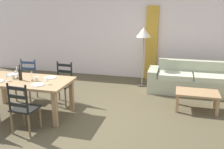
# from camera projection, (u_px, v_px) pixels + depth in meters

# --- Properties ---
(ground_plane) EXTENTS (9.60, 9.60, 0.02)m
(ground_plane) POSITION_uv_depth(u_px,v_px,m) (87.00, 120.00, 5.02)
(ground_plane) COLOR brown
(wall_far) EXTENTS (9.60, 0.16, 2.70)m
(wall_far) POSITION_uv_depth(u_px,v_px,m) (123.00, 34.00, 7.72)
(wall_far) COLOR silver
(wall_far) RESTS_ON ground_plane
(curtain_panel_left) EXTENTS (0.35, 0.08, 2.20)m
(curtain_panel_left) POSITION_uv_depth(u_px,v_px,m) (151.00, 44.00, 7.44)
(curtain_panel_left) COLOR gold
(curtain_panel_left) RESTS_ON ground_plane
(dining_table) EXTENTS (1.90, 0.96, 0.75)m
(dining_table) POSITION_uv_depth(u_px,v_px,m) (25.00, 84.00, 5.12)
(dining_table) COLOR #A37C53
(dining_table) RESTS_ON ground_plane
(dining_chair_near_right) EXTENTS (0.44, 0.42, 0.96)m
(dining_chair_near_right) POSITION_uv_depth(u_px,v_px,m) (23.00, 108.00, 4.39)
(dining_chair_near_right) COLOR black
(dining_chair_near_right) RESTS_ON ground_plane
(dining_chair_far_left) EXTENTS (0.44, 0.42, 0.96)m
(dining_chair_far_left) POSITION_uv_depth(u_px,v_px,m) (27.00, 80.00, 6.01)
(dining_chair_far_left) COLOR navy
(dining_chair_far_left) RESTS_ON ground_plane
(dining_chair_far_right) EXTENTS (0.44, 0.42, 0.96)m
(dining_chair_far_right) POSITION_uv_depth(u_px,v_px,m) (63.00, 83.00, 5.76)
(dining_chair_far_right) COLOR black
(dining_chair_far_right) RESTS_ON ground_plane
(dinner_plate_near_right) EXTENTS (0.24, 0.24, 0.02)m
(dinner_plate_near_right) POSITION_uv_depth(u_px,v_px,m) (38.00, 85.00, 4.75)
(dinner_plate_near_right) COLOR white
(dinner_plate_near_right) RESTS_ON dining_table
(fork_near_right) EXTENTS (0.02, 0.17, 0.01)m
(fork_near_right) POSITION_uv_depth(u_px,v_px,m) (31.00, 84.00, 4.79)
(fork_near_right) COLOR silver
(fork_near_right) RESTS_ON dining_table
(dinner_plate_far_left) EXTENTS (0.24, 0.24, 0.02)m
(dinner_plate_far_left) POSITION_uv_depth(u_px,v_px,m) (13.00, 75.00, 5.44)
(dinner_plate_far_left) COLOR white
(dinner_plate_far_left) RESTS_ON dining_table
(fork_far_left) EXTENTS (0.03, 0.17, 0.01)m
(fork_far_left) POSITION_uv_depth(u_px,v_px,m) (7.00, 74.00, 5.48)
(fork_far_left) COLOR silver
(fork_far_left) RESTS_ON dining_table
(dinner_plate_far_right) EXTENTS (0.24, 0.24, 0.02)m
(dinner_plate_far_right) POSITION_uv_depth(u_px,v_px,m) (51.00, 78.00, 5.22)
(dinner_plate_far_right) COLOR white
(dinner_plate_far_right) RESTS_ON dining_table
(fork_far_right) EXTENTS (0.02, 0.17, 0.01)m
(fork_far_right) POSITION_uv_depth(u_px,v_px,m) (44.00, 77.00, 5.26)
(fork_far_right) COLOR silver
(fork_far_right) RESTS_ON dining_table
(wine_bottle) EXTENTS (0.07, 0.07, 0.32)m
(wine_bottle) POSITION_uv_depth(u_px,v_px,m) (20.00, 74.00, 5.05)
(wine_bottle) COLOR black
(wine_bottle) RESTS_ON dining_table
(wine_glass_near_left) EXTENTS (0.06, 0.06, 0.16)m
(wine_glass_near_left) POSITION_uv_depth(u_px,v_px,m) (7.00, 76.00, 5.00)
(wine_glass_near_left) COLOR white
(wine_glass_near_left) RESTS_ON dining_table
(wine_glass_near_right) EXTENTS (0.06, 0.06, 0.16)m
(wine_glass_near_right) POSITION_uv_depth(u_px,v_px,m) (47.00, 79.00, 4.79)
(wine_glass_near_right) COLOR white
(wine_glass_near_right) RESTS_ON dining_table
(wine_glass_far_left) EXTENTS (0.06, 0.06, 0.16)m
(wine_glass_far_left) POSITION_uv_depth(u_px,v_px,m) (15.00, 72.00, 5.29)
(wine_glass_far_left) COLOR white
(wine_glass_far_left) RESTS_ON dining_table
(coffee_cup_primary) EXTENTS (0.07, 0.07, 0.09)m
(coffee_cup_primary) POSITION_uv_depth(u_px,v_px,m) (37.00, 79.00, 4.99)
(coffee_cup_primary) COLOR beige
(coffee_cup_primary) RESTS_ON dining_table
(coffee_cup_secondary) EXTENTS (0.07, 0.07, 0.09)m
(coffee_cup_secondary) POSITION_uv_depth(u_px,v_px,m) (13.00, 77.00, 5.15)
(coffee_cup_secondary) COLOR beige
(coffee_cup_secondary) RESTS_ON dining_table
(candle_tall) EXTENTS (0.05, 0.05, 0.25)m
(candle_tall) POSITION_uv_depth(u_px,v_px,m) (17.00, 75.00, 5.14)
(candle_tall) COLOR #998C66
(candle_tall) RESTS_ON dining_table
(candle_short) EXTENTS (0.05, 0.05, 0.19)m
(candle_short) POSITION_uv_depth(u_px,v_px,m) (32.00, 79.00, 5.00)
(candle_short) COLOR #998C66
(candle_short) RESTS_ON dining_table
(couch) EXTENTS (2.29, 0.83, 0.80)m
(couch) POSITION_uv_depth(u_px,v_px,m) (192.00, 81.00, 6.54)
(couch) COLOR #A6AA8B
(couch) RESTS_ON ground_plane
(coffee_table) EXTENTS (0.90, 0.56, 0.42)m
(coffee_table) POSITION_uv_depth(u_px,v_px,m) (197.00, 95.00, 5.38)
(coffee_table) COLOR #A37C53
(coffee_table) RESTS_ON ground_plane
(standing_lamp) EXTENTS (0.40, 0.40, 1.64)m
(standing_lamp) POSITION_uv_depth(u_px,v_px,m) (144.00, 36.00, 6.74)
(standing_lamp) COLOR #332D28
(standing_lamp) RESTS_ON ground_plane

